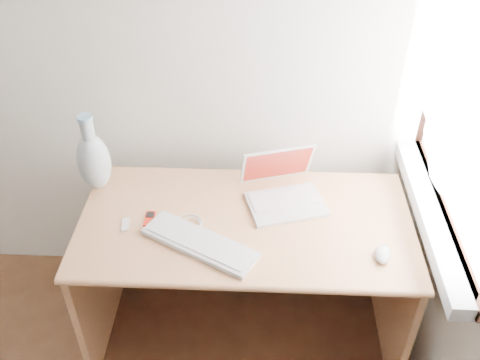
{
  "coord_description": "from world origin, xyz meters",
  "views": [
    {
      "loc": [
        1.03,
        -0.25,
        2.16
      ],
      "look_at": [
        0.96,
        1.35,
        0.89
      ],
      "focal_mm": 40.0,
      "sensor_mm": 36.0,
      "label": 1
    }
  ],
  "objects_px": {
    "laptop": "(287,190)",
    "external_keyboard": "(200,243)",
    "desk": "(246,242)",
    "vase": "(93,160)"
  },
  "relations": [
    {
      "from": "desk",
      "to": "external_keyboard",
      "type": "height_order",
      "value": "external_keyboard"
    },
    {
      "from": "external_keyboard",
      "to": "vase",
      "type": "xyz_separation_m",
      "value": [
        -0.47,
        0.33,
        0.13
      ]
    },
    {
      "from": "laptop",
      "to": "external_keyboard",
      "type": "relative_size",
      "value": 0.76
    },
    {
      "from": "external_keyboard",
      "to": "desk",
      "type": "bearing_deg",
      "value": 81.39
    },
    {
      "from": "vase",
      "to": "laptop",
      "type": "bearing_deg",
      "value": -3.48
    },
    {
      "from": "desk",
      "to": "vase",
      "type": "distance_m",
      "value": 0.73
    },
    {
      "from": "desk",
      "to": "external_keyboard",
      "type": "relative_size",
      "value": 2.85
    },
    {
      "from": "external_keyboard",
      "to": "vase",
      "type": "height_order",
      "value": "vase"
    },
    {
      "from": "laptop",
      "to": "external_keyboard",
      "type": "height_order",
      "value": "laptop"
    },
    {
      "from": "vase",
      "to": "desk",
      "type": "bearing_deg",
      "value": -9.82
    }
  ]
}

